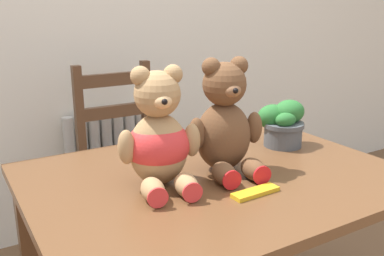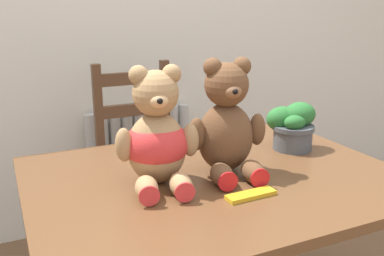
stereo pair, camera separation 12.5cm
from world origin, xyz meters
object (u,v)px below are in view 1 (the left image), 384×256
at_px(wooden_chair_behind, 127,172).
at_px(chocolate_bar, 255,192).
at_px(teddy_bear_left, 159,139).
at_px(teddy_bear_right, 225,123).
at_px(potted_plant, 282,123).

height_order(wooden_chair_behind, chocolate_bar, wooden_chair_behind).
height_order(teddy_bear_left, chocolate_bar, teddy_bear_left).
distance_m(teddy_bear_left, teddy_bear_right, 0.22).
bearing_deg(wooden_chair_behind, potted_plant, 116.16).
xyz_separation_m(teddy_bear_right, potted_plant, (0.32, 0.09, -0.07)).
bearing_deg(potted_plant, chocolate_bar, -140.86).
distance_m(wooden_chair_behind, potted_plant, 0.84).
xyz_separation_m(wooden_chair_behind, potted_plant, (0.34, -0.68, 0.36)).
xyz_separation_m(teddy_bear_left, potted_plant, (0.54, 0.09, -0.05)).
bearing_deg(wooden_chair_behind, chocolate_bar, 89.15).
xyz_separation_m(wooden_chair_behind, chocolate_bar, (-0.01, -0.97, 0.28)).
distance_m(wooden_chair_behind, teddy_bear_right, 0.89).
bearing_deg(potted_plant, wooden_chair_behind, 116.16).
xyz_separation_m(teddy_bear_left, teddy_bear_right, (0.22, -0.00, 0.01)).
bearing_deg(wooden_chair_behind, teddy_bear_left, 74.98).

